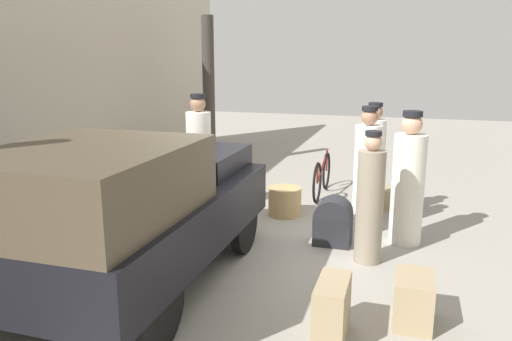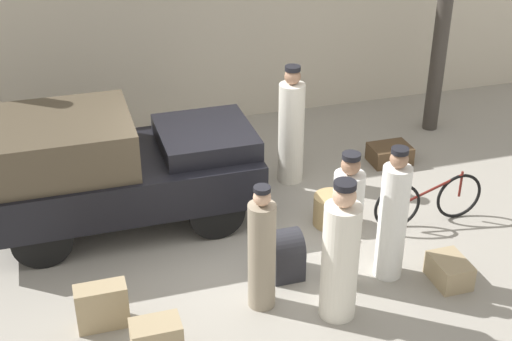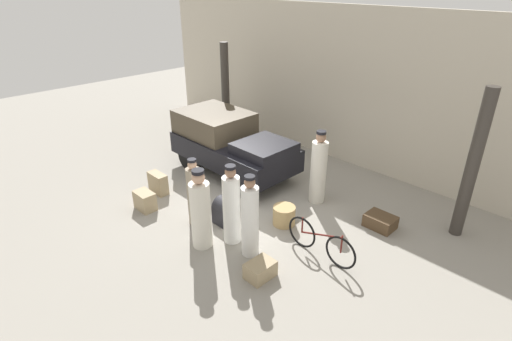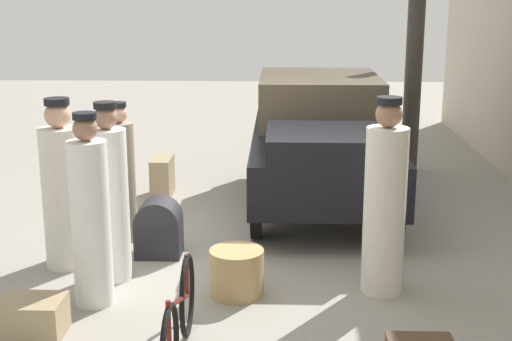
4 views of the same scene
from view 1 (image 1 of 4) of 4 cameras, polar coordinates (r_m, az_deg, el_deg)
The scene contains 16 objects.
ground_plane at distance 6.79m, azimuth 1.13°, elevation -8.32°, with size 30.00×30.00×0.00m, color gray.
station_building_facade at distance 8.41m, azimuth -27.03°, elevation 10.13°, with size 16.00×0.15×4.50m.
canopy_pillar_right at distance 11.15m, azimuth -5.42°, elevation 8.77°, with size 0.27×0.27×3.31m.
truck at distance 5.40m, azimuth -14.08°, elevation -3.98°, with size 3.70×1.78×1.67m.
bicycle at distance 9.02m, azimuth 7.56°, elevation -0.62°, with size 1.67×0.04×0.74m.
wicker_basket at distance 7.89m, azimuth 3.31°, elevation -3.54°, with size 0.52×0.52×0.45m.
conductor_in_dark_uniform at distance 6.14m, azimuth 12.88°, elevation -3.63°, with size 0.33×0.33×1.62m.
porter_lifting_near_truck at distance 8.05m, azimuth -6.50°, elevation 1.45°, with size 0.40×0.40×1.89m.
porter_carrying_trunk at distance 6.88m, azimuth 16.97°, elevation -1.54°, with size 0.43×0.43×1.78m.
porter_with_bicycle at distance 7.20m, azimuth 12.52°, elevation -0.50°, with size 0.37×0.37×1.79m.
porter_standing_middle at distance 7.78m, azimuth 13.16°, elevation 0.48°, with size 0.36×0.36×1.79m.
suitcase_small_leather at distance 4.62m, azimuth 8.66°, elevation -15.53°, with size 0.59×0.27×0.55m.
trunk_umber_medium at distance 8.56m, azimuth 15.72°, elevation -3.11°, with size 0.41×0.55×0.33m.
suitcase_black_upright at distance 9.82m, azimuth -2.71°, elevation -0.66°, with size 0.65×0.49×0.30m.
trunk_barrel_dark at distance 6.76m, azimuth 8.80°, elevation -5.84°, with size 0.39×0.49×0.63m.
suitcase_tan_flat at distance 5.05m, azimuth 17.54°, elevation -13.89°, with size 0.54×0.35×0.47m.
Camera 1 is at (-6.08, -1.73, 2.47)m, focal length 35.00 mm.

